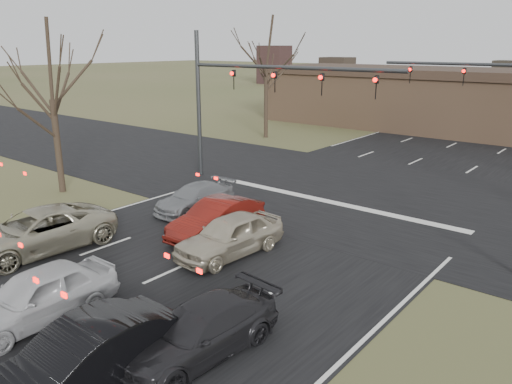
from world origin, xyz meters
TOP-DOWN VIEW (x-y plane):
  - ground at (0.00, 0.00)m, footprint 360.00×360.00m
  - road_cross at (0.00, 15.00)m, footprint 200.00×14.00m
  - building at (2.00, 38.00)m, footprint 42.40×10.40m
  - mast_arm_near at (-5.23, 13.00)m, footprint 12.12×0.24m
  - tree_left_near at (-11.50, 6.00)m, footprint 5.10×5.10m
  - tree_left_far at (-13.00, 25.00)m, footprint 5.70×5.70m
  - car_silver_suv at (-5.05, 1.24)m, footprint 2.91×5.66m
  - car_white_sedan at (-0.50, -1.20)m, footprint 1.75×4.34m
  - car_black_hatch at (3.00, -2.06)m, footprint 1.68×4.63m
  - car_charcoal_sedan at (4.00, 0.43)m, footprint 2.17×4.51m
  - car_grey_ahead at (-4.00, 8.11)m, footprint 1.74×4.14m
  - car_red_ahead at (-1.04, 6.40)m, footprint 1.65×4.40m
  - car_silver_ahead at (0.57, 5.37)m, footprint 2.10×4.46m

SIDE VIEW (x-z plane):
  - ground at x=0.00m, z-range 0.00..0.00m
  - road_cross at x=0.00m, z-range 0.00..0.03m
  - car_grey_ahead at x=-4.00m, z-range 0.00..1.19m
  - car_charcoal_sedan at x=4.00m, z-range 0.00..1.27m
  - car_red_ahead at x=-1.04m, z-range 0.00..1.43m
  - car_silver_ahead at x=0.57m, z-range 0.00..1.47m
  - car_white_sedan at x=-0.50m, z-range 0.00..1.48m
  - car_black_hatch at x=3.00m, z-range 0.00..1.52m
  - car_silver_suv at x=-5.05m, z-range 0.00..1.53m
  - building at x=2.00m, z-range 0.02..5.32m
  - mast_arm_near at x=-5.23m, z-range 1.07..9.07m
  - tree_left_near at x=-11.50m, z-range 2.32..10.82m
  - tree_left_far at x=-13.00m, z-range 2.59..12.09m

